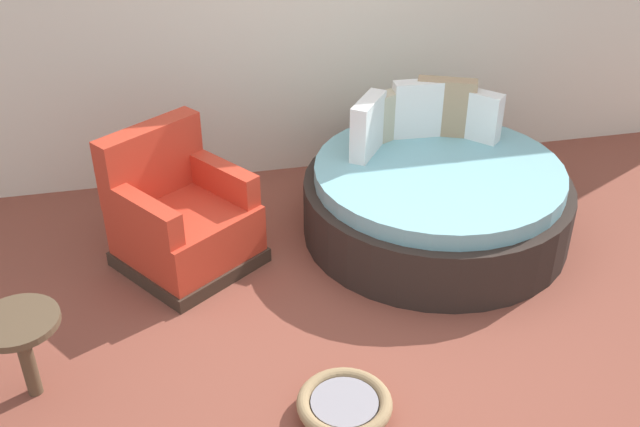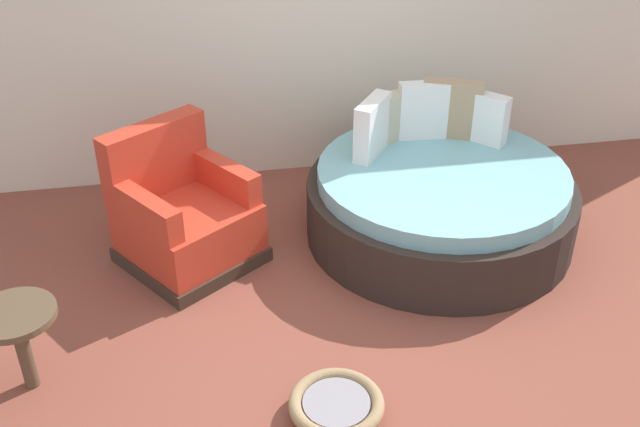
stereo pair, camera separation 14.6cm
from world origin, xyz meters
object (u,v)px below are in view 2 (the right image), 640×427
round_daybed (439,199)px  red_armchair (183,217)px  pet_basket (336,407)px  side_table (17,326)px

round_daybed → red_armchair: 1.81m
round_daybed → red_armchair: (-1.81, 0.00, 0.04)m
red_armchair → pet_basket: (0.74, -1.63, -0.26)m
pet_basket → red_armchair: bearing=114.4°
round_daybed → side_table: size_ratio=3.67×
round_daybed → side_table: bearing=-157.9°
side_table → red_armchair: bearing=51.1°
round_daybed → red_armchair: round_daybed is taller
pet_basket → side_table: bearing=161.8°
side_table → pet_basket: bearing=-18.2°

